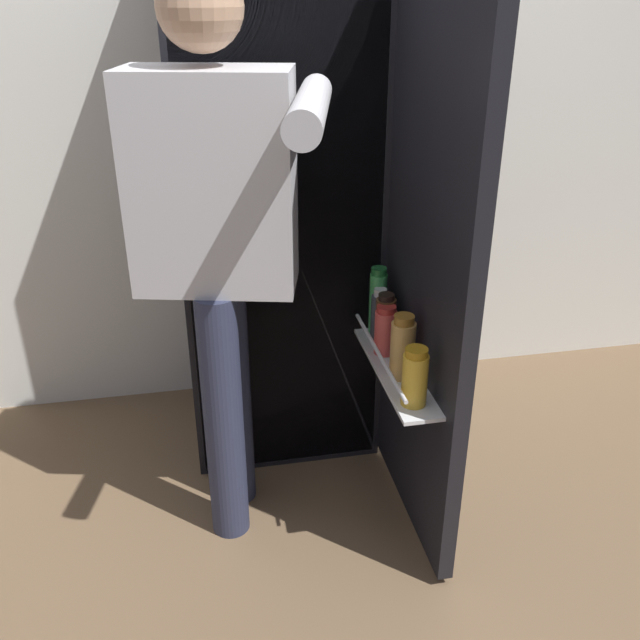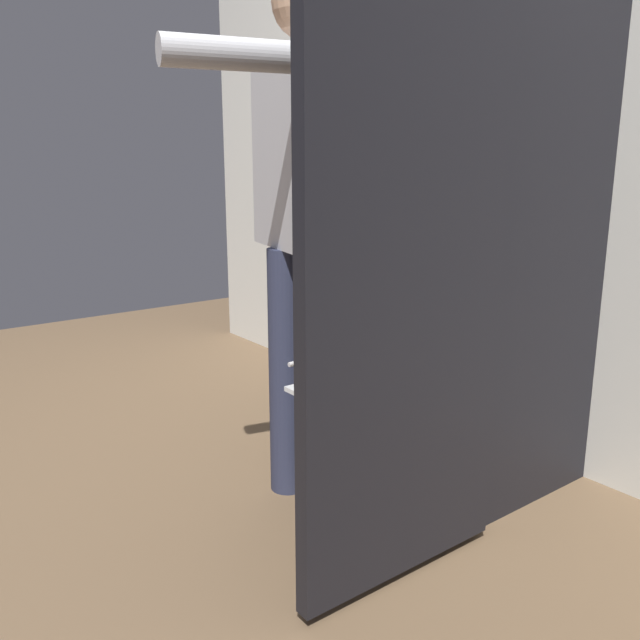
% 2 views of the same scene
% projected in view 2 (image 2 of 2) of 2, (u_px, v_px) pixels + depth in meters
% --- Properties ---
extents(ground_plane, '(6.38, 6.38, 0.00)m').
position_uv_depth(ground_plane, '(340.00, 513.00, 2.12)').
color(ground_plane, brown).
extents(kitchen_wall, '(4.40, 0.10, 2.57)m').
position_uv_depth(kitchen_wall, '(540.00, 108.00, 2.35)').
color(kitchen_wall, silver).
rests_on(kitchen_wall, ground_plane).
extents(refrigerator, '(0.71, 1.26, 1.81)m').
position_uv_depth(refrigerator, '(465.00, 222.00, 2.18)').
color(refrigerator, black).
rests_on(refrigerator, ground_plane).
extents(person, '(0.56, 0.81, 1.66)m').
position_uv_depth(person, '(309.00, 193.00, 2.08)').
color(person, '#2D334C').
rests_on(person, ground_plane).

